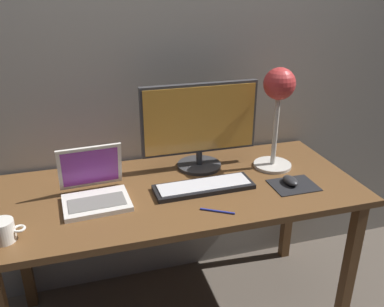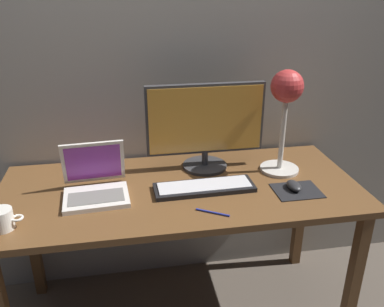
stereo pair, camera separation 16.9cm
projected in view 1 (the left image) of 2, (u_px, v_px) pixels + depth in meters
The scene contains 10 objects.
back_wall at pixel (157, 45), 1.92m from camera, with size 4.80×0.06×2.60m, color #9E998E.
desk at pixel (179, 203), 1.82m from camera, with size 1.60×0.70×0.74m.
monitor at pixel (200, 124), 1.90m from camera, with size 0.56×0.22×0.42m.
keyboard_main at pixel (204, 187), 1.77m from camera, with size 0.44×0.15×0.03m.
laptop at pixel (94, 185), 1.68m from camera, with size 0.28×0.27×0.22m.
desk_lamp at pixel (278, 97), 1.85m from camera, with size 0.18×0.18×0.49m.
mousepad at pixel (294, 185), 1.81m from camera, with size 0.20×0.16×0.00m, color black.
mouse at pixel (290, 181), 1.81m from camera, with size 0.06×0.10×0.03m, color #28282B.
coffee_mug at pixel (3, 231), 1.42m from camera, with size 0.12×0.08×0.08m.
pen at pixel (217, 211), 1.60m from camera, with size 0.01×0.01×0.14m, color #2633A5.
Camera 1 is at (-0.39, -1.53, 1.60)m, focal length 37.78 mm.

